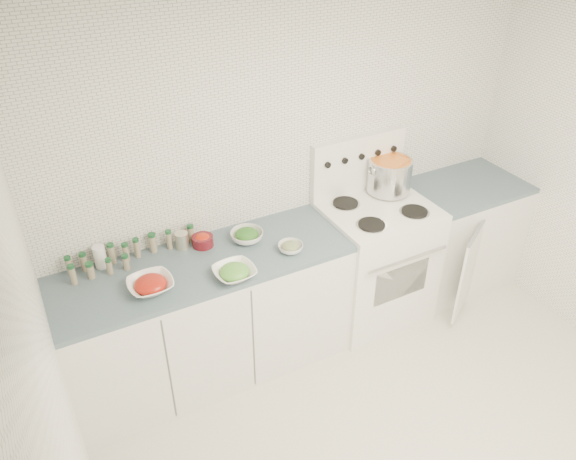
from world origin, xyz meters
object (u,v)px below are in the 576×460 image
object	(u,v)px
stove	(373,258)
bowl_tomato	(151,285)
stock_pot	(390,174)
bowl_snowpea	(235,272)

from	to	relation	value
stove	bowl_tomato	distance (m)	1.72
stove	bowl_tomato	xyz separation A→B (m)	(-1.66, -0.10, 0.44)
bowl_tomato	stove	bearing A→B (deg)	3.47
stove	stock_pot	bearing A→B (deg)	39.01
stove	bowl_snowpea	size ratio (longest dim) A/B	5.34
bowl_snowpea	stock_pot	bearing A→B (deg)	15.03
stock_pot	bowl_snowpea	xyz separation A→B (m)	(-1.38, -0.37, -0.14)
stove	stock_pot	xyz separation A→B (m)	(0.19, 0.16, 0.58)
bowl_tomato	bowl_snowpea	size ratio (longest dim) A/B	1.03
stove	bowl_snowpea	world-z (taller)	stove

